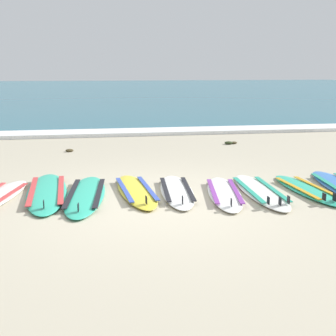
{
  "coord_description": "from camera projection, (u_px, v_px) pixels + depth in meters",
  "views": [
    {
      "loc": [
        -0.92,
        -6.33,
        1.99
      ],
      "look_at": [
        0.35,
        1.23,
        0.25
      ],
      "focal_mm": 46.99,
      "sensor_mm": 36.0,
      "label": 1
    }
  ],
  "objects": [
    {
      "name": "seaweed_clump_mid_sand",
      "position": [
        229.0,
        143.0,
        11.81
      ],
      "size": [
        0.22,
        0.18,
        0.08
      ],
      "primitive_type": "ellipsoid",
      "color": "#2D381E",
      "rests_on": "ground"
    },
    {
      "name": "surfboard_5",
      "position": [
        224.0,
        193.0,
        7.06
      ],
      "size": [
        0.84,
        2.1,
        0.18
      ],
      "color": "white",
      "rests_on": "ground"
    },
    {
      "name": "surfboard_1",
      "position": [
        47.0,
        192.0,
        7.11
      ],
      "size": [
        0.77,
        2.53,
        0.18
      ],
      "color": "#2DB793",
      "rests_on": "ground"
    },
    {
      "name": "surfboard_3",
      "position": [
        136.0,
        191.0,
        7.19
      ],
      "size": [
        0.72,
        2.19,
        0.18
      ],
      "color": "yellow",
      "rests_on": "ground"
    },
    {
      "name": "surfboard_6",
      "position": [
        260.0,
        191.0,
        7.17
      ],
      "size": [
        0.64,
        2.24,
        0.18
      ],
      "color": "silver",
      "rests_on": "ground"
    },
    {
      "name": "seaweed_clump_near_shoreline",
      "position": [
        70.0,
        150.0,
        10.74
      ],
      "size": [
        0.19,
        0.16,
        0.07
      ],
      "primitive_type": "ellipsoid",
      "color": "#4C4228",
      "rests_on": "ground"
    },
    {
      "name": "ground_plane",
      "position": [
        159.0,
        202.0,
        6.67
      ],
      "size": [
        80.0,
        80.0,
        0.0
      ],
      "primitive_type": "plane",
      "color": "#B7AD93"
    },
    {
      "name": "surfboard_4",
      "position": [
        177.0,
        191.0,
        7.18
      ],
      "size": [
        0.68,
        2.1,
        0.18
      ],
      "color": "white",
      "rests_on": "ground"
    },
    {
      "name": "sea",
      "position": [
        103.0,
        89.0,
        41.96
      ],
      "size": [
        80.0,
        60.0,
        0.1
      ],
      "primitive_type": "cube",
      "color": "#23667A",
      "rests_on": "ground"
    },
    {
      "name": "seaweed_clump_by_the_boards",
      "position": [
        234.0,
        143.0,
        11.89
      ],
      "size": [
        0.17,
        0.14,
        0.06
      ],
      "primitive_type": "ellipsoid",
      "color": "#4C4228",
      "rests_on": "ground"
    },
    {
      "name": "surfboard_2",
      "position": [
        85.0,
        195.0,
        6.95
      ],
      "size": [
        0.8,
        2.42,
        0.18
      ],
      "color": "#2DB793",
      "rests_on": "ground"
    },
    {
      "name": "wave_foam_strip",
      "position": [
        125.0,
        132.0,
        13.65
      ],
      "size": [
        80.0,
        1.13,
        0.11
      ],
      "primitive_type": "cube",
      "color": "white",
      "rests_on": "ground"
    },
    {
      "name": "surfboard_7",
      "position": [
        307.0,
        189.0,
        7.26
      ],
      "size": [
        0.63,
        2.01,
        0.18
      ],
      "color": "#2DB793",
      "rests_on": "ground"
    }
  ]
}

